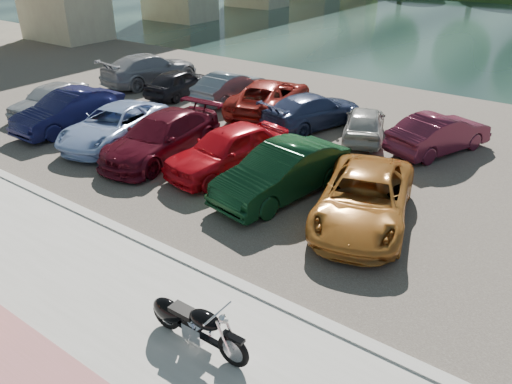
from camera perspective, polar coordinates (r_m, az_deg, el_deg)
ground at (r=10.56m, az=-11.39°, el=-15.04°), size 200.00×200.00×0.00m
promenade at (r=10.09m, az=-15.70°, el=-17.69°), size 60.00×6.00×0.10m
kerb at (r=11.59m, az=-4.20°, el=-9.60°), size 60.00×0.30×0.14m
parking_lot at (r=18.48m, az=14.00°, el=4.24°), size 60.00×18.00×0.04m
motorcycle at (r=9.75m, az=-7.61°, el=-14.48°), size 2.33×0.75×1.05m
car_0 at (r=23.69m, az=-22.52°, el=9.80°), size 2.13×4.04×1.31m
car_1 at (r=21.43m, az=-20.58°, el=8.70°), size 1.63×4.56×1.50m
car_2 at (r=19.43m, az=-15.88°, el=7.34°), size 3.22×5.21×1.35m
car_3 at (r=17.73m, az=-10.73°, el=6.23°), size 2.52×5.25×1.47m
car_4 at (r=16.29m, az=-3.17°, el=4.87°), size 2.60×4.76×1.54m
car_5 at (r=14.71m, az=2.99°, el=2.29°), size 2.35×4.84×1.53m
car_6 at (r=13.66m, az=12.26°, el=-0.73°), size 3.65×5.47×1.39m
car_7 at (r=27.25m, az=-12.00°, el=13.60°), size 2.89×5.55×1.54m
car_8 at (r=24.84m, az=-8.82°, el=12.27°), size 1.79×3.91×1.30m
car_9 at (r=23.80m, az=-3.03°, el=11.93°), size 1.43×4.05×1.33m
car_10 at (r=22.06m, az=1.60°, el=10.88°), size 3.58×5.67×1.46m
car_11 at (r=20.50m, az=6.53°, el=9.25°), size 3.08×4.97×1.34m
car_12 at (r=19.55m, az=12.31°, el=7.74°), size 2.75×3.97×1.25m
car_13 at (r=19.04m, az=20.23°, el=6.31°), size 2.84×4.39×1.37m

